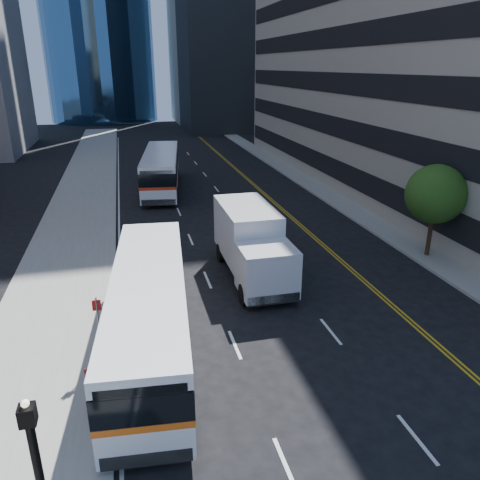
% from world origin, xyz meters
% --- Properties ---
extents(ground, '(160.00, 160.00, 0.00)m').
position_xyz_m(ground, '(0.00, 0.00, 0.00)').
color(ground, black).
rests_on(ground, ground).
extents(sidewalk_west, '(5.00, 90.00, 0.15)m').
position_xyz_m(sidewalk_west, '(-10.50, 25.00, 0.07)').
color(sidewalk_west, gray).
rests_on(sidewalk_west, ground).
extents(sidewalk_east, '(2.00, 90.00, 0.15)m').
position_xyz_m(sidewalk_east, '(9.00, 25.00, 0.07)').
color(sidewalk_east, gray).
rests_on(sidewalk_east, ground).
extents(street_tree, '(3.20, 3.20, 5.10)m').
position_xyz_m(street_tree, '(9.00, 8.00, 3.64)').
color(street_tree, '#332114').
rests_on(street_tree, sidewalk_east).
extents(bus_front, '(3.64, 12.12, 3.08)m').
position_xyz_m(bus_front, '(-6.60, 2.47, 1.68)').
color(bus_front, white).
rests_on(bus_front, ground).
extents(bus_rear, '(4.32, 12.79, 3.24)m').
position_xyz_m(bus_rear, '(-4.08, 27.04, 1.77)').
color(bus_rear, white).
rests_on(bus_rear, ground).
extents(box_truck, '(2.54, 7.24, 3.47)m').
position_xyz_m(box_truck, '(-1.24, 7.88, 1.83)').
color(box_truck, silver).
rests_on(box_truck, ground).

